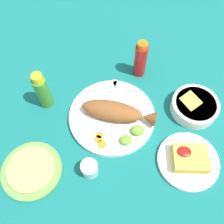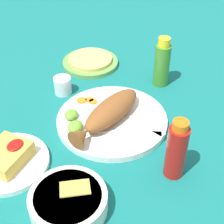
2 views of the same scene
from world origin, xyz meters
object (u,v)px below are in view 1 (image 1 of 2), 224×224
Objects in this scene: fork_near at (109,96)px; hot_sauce_bottle_red at (141,60)px; guacamole_bowl at (195,106)px; salt_cup at (90,169)px; tortilla_plate at (32,170)px; main_plate at (112,116)px; fried_fish at (116,112)px; side_plate_fries at (188,161)px; fork_far at (122,98)px; hot_sauce_bottle_green at (43,91)px.

hot_sauce_bottle_red reaches higher than fork_near.
salt_cup is at bearing 33.55° from guacamole_bowl.
main_plate is at bearing -140.85° from tortilla_plate.
fried_fish is 0.21m from salt_cup.
side_plate_fries is (-0.25, 0.16, -0.00)m from main_plate.
hot_sauce_bottle_green reaches higher than fork_far.
fried_fish is at bearing 169.06° from main_plate.
fried_fish is at bearing -144.24° from fork_near.
salt_cup is (0.06, 0.20, 0.01)m from main_plate.
tortilla_plate is at bearing 88.33° from hot_sauce_bottle_green.
fork_near is 0.23m from hot_sauce_bottle_green.
fork_near is at bearing -41.84° from side_plate_fries.
guacamole_bowl is (-0.26, 0.03, 0.01)m from fork_far.
hot_sauce_bottle_green is at bearing -1.77° from guacamole_bowl.
salt_cup is 0.32m from side_plate_fries.
fried_fish is (-0.01, 0.00, 0.04)m from main_plate.
salt_cup is (0.10, 0.27, 0.00)m from fork_far.
salt_cup reaches higher than tortilla_plate.
hot_sauce_bottle_green reaches higher than hot_sauce_bottle_red.
fork_near is at bearing -174.64° from hot_sauce_bottle_green.
guacamole_bowl is (-0.04, -0.20, 0.02)m from side_plate_fries.
fried_fish is at bearing -33.61° from side_plate_fries.
fork_near is at bearing 62.72° from fork_far.
salt_cup reaches higher than main_plate.
hot_sauce_bottle_red reaches higher than main_plate.
guacamole_bowl reaches higher than salt_cup.
main_plate is at bearing 167.00° from hot_sauce_bottle_green.
guacamole_bowl is (-0.31, 0.04, 0.01)m from fork_near.
hot_sauce_bottle_green is 0.54m from side_plate_fries.
fried_fish reaches higher than guacamole_bowl.
fork_far is at bearing 64.18° from hot_sauce_bottle_red.
fork_near is at bearing -130.03° from tortilla_plate.
fork_near is 0.36m from tortilla_plate.
main_plate is 1.67× the size of fork_near.
side_plate_fries is (-0.23, 0.16, -0.04)m from fried_fish.
fork_near reaches higher than side_plate_fries.
hot_sauce_bottle_green is (0.24, -0.06, 0.07)m from main_plate.
tortilla_plate is at bearing 49.53° from hot_sauce_bottle_red.
main_plate is 0.29m from side_plate_fries.
fork_far is (-0.04, -0.07, 0.01)m from main_plate.
fork_near is at bearing 48.61° from hot_sauce_bottle_red.
hot_sauce_bottle_red is 0.26m from guacamole_bowl.
tortilla_plate is at bearing 24.02° from guacamole_bowl.
hot_sauce_bottle_red reaches higher than guacamole_bowl.
guacamole_bowl reaches higher than main_plate.
guacamole_bowl is (-0.29, -0.04, 0.02)m from main_plate.
fork_near is 0.95× the size of tortilla_plate.
hot_sauce_bottle_green is at bearing -91.67° from tortilla_plate.
hot_sauce_bottle_red reaches higher than side_plate_fries.
salt_cup reaches higher than fork_far.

